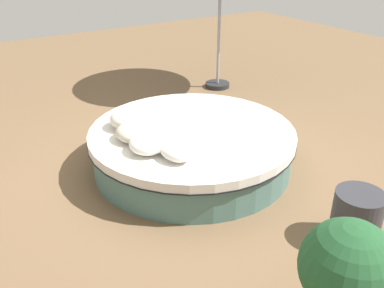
# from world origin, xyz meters

# --- Properties ---
(ground_plane) EXTENTS (16.00, 16.00, 0.00)m
(ground_plane) POSITION_xyz_m (0.00, 0.00, 0.00)
(ground_plane) COLOR brown
(round_bed) EXTENTS (2.44, 2.44, 0.49)m
(round_bed) POSITION_xyz_m (0.00, 0.00, 0.25)
(round_bed) COLOR #4C726B
(round_bed) RESTS_ON ground_plane
(throw_pillow_0) EXTENTS (0.41, 0.37, 0.21)m
(throw_pillow_0) POSITION_xyz_m (-0.46, -0.63, 0.59)
(throw_pillow_0) COLOR silver
(throw_pillow_0) RESTS_ON round_bed
(throw_pillow_1) EXTENTS (0.41, 0.31, 0.17)m
(throw_pillow_1) POSITION_xyz_m (-0.12, -0.73, 0.57)
(throw_pillow_1) COLOR beige
(throw_pillow_1) RESTS_ON round_bed
(throw_pillow_2) EXTENTS (0.42, 0.38, 0.18)m
(throw_pillow_2) POSITION_xyz_m (0.21, -0.70, 0.58)
(throw_pillow_2) COLOR white
(throw_pillow_2) RESTS_ON round_bed
(throw_pillow_3) EXTENTS (0.43, 0.30, 0.16)m
(throw_pillow_3) POSITION_xyz_m (0.49, -0.52, 0.57)
(throw_pillow_3) COLOR white
(throw_pillow_3) RESTS_ON round_bed
(planter) EXTENTS (0.63, 0.63, 1.00)m
(planter) POSITION_xyz_m (2.61, -0.51, 0.60)
(planter) COLOR brown
(planter) RESTS_ON ground_plane
(side_table) EXTENTS (0.45, 0.45, 0.50)m
(side_table) POSITION_xyz_m (1.96, 0.52, 0.25)
(side_table) COLOR #333338
(side_table) RESTS_ON ground_plane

